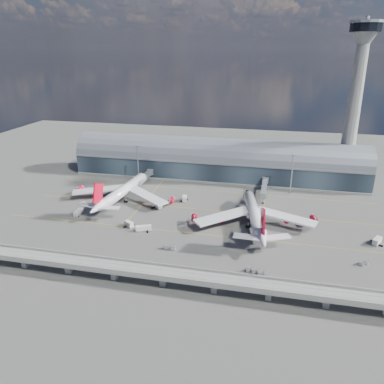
% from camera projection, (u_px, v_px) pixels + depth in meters
% --- Properties ---
extents(ground, '(500.00, 500.00, 0.00)m').
position_uv_depth(ground, '(193.00, 224.00, 194.70)').
color(ground, '#474744').
rests_on(ground, ground).
extents(taxi_lines, '(200.00, 80.12, 0.01)m').
position_uv_depth(taxi_lines, '(202.00, 208.00, 214.83)').
color(taxi_lines, gold).
rests_on(taxi_lines, ground).
extents(terminal, '(200.00, 30.00, 28.00)m').
position_uv_depth(terminal, '(217.00, 162.00, 261.61)').
color(terminal, '#1D2731').
rests_on(terminal, ground).
extents(control_tower, '(19.00, 19.00, 103.00)m').
position_uv_depth(control_tower, '(354.00, 106.00, 234.44)').
color(control_tower, gray).
rests_on(control_tower, ground).
extents(guideway, '(220.00, 8.50, 7.20)m').
position_uv_depth(guideway, '(163.00, 274.00, 142.72)').
color(guideway, gray).
rests_on(guideway, ground).
extents(floodlight_mast_left, '(3.00, 0.70, 25.70)m').
position_uv_depth(floodlight_mast_left, '(138.00, 163.00, 249.97)').
color(floodlight_mast_left, gray).
rests_on(floodlight_mast_left, ground).
extents(floodlight_mast_right, '(3.00, 0.70, 25.70)m').
position_uv_depth(floodlight_mast_right, '(292.00, 174.00, 229.74)').
color(floodlight_mast_right, gray).
rests_on(floodlight_mast_right, ground).
extents(airliner_left, '(64.76, 68.08, 20.73)m').
position_uv_depth(airliner_left, '(122.00, 192.00, 222.34)').
color(airliner_left, white).
rests_on(airliner_left, ground).
extents(airliner_right, '(64.67, 67.67, 21.57)m').
position_uv_depth(airliner_right, '(254.00, 216.00, 191.15)').
color(airliner_right, white).
rests_on(airliner_right, ground).
extents(jet_bridge_left, '(4.40, 28.00, 7.25)m').
position_uv_depth(jet_bridge_left, '(145.00, 177.00, 250.24)').
color(jet_bridge_left, gray).
rests_on(jet_bridge_left, ground).
extents(jet_bridge_right, '(4.40, 32.00, 7.25)m').
position_uv_depth(jet_bridge_right, '(264.00, 187.00, 232.54)').
color(jet_bridge_right, gray).
rests_on(jet_bridge_right, ground).
extents(service_truck_0, '(2.53, 6.98, 2.89)m').
position_uv_depth(service_truck_0, '(78.00, 212.00, 205.03)').
color(service_truck_0, silver).
rests_on(service_truck_0, ground).
extents(service_truck_1, '(5.61, 4.79, 2.99)m').
position_uv_depth(service_truck_1, '(129.00, 224.00, 191.46)').
color(service_truck_1, silver).
rests_on(service_truck_1, ground).
extents(service_truck_2, '(8.11, 5.09, 2.84)m').
position_uv_depth(service_truck_2, '(143.00, 228.00, 187.16)').
color(service_truck_2, silver).
rests_on(service_truck_2, ground).
extents(service_truck_3, '(5.36, 6.76, 3.09)m').
position_uv_depth(service_truck_3, '(377.00, 241.00, 174.45)').
color(service_truck_3, silver).
rests_on(service_truck_3, ground).
extents(service_truck_4, '(3.63, 5.92, 3.20)m').
position_uv_depth(service_truck_4, '(185.00, 199.00, 223.29)').
color(service_truck_4, silver).
rests_on(service_truck_4, ground).
extents(service_truck_5, '(6.88, 6.13, 3.24)m').
position_uv_depth(service_truck_5, '(157.00, 205.00, 214.33)').
color(service_truck_5, silver).
rests_on(service_truck_5, ground).
extents(cargo_train_0, '(5.45, 1.76, 1.85)m').
position_uv_depth(cargo_train_0, '(170.00, 248.00, 169.96)').
color(cargo_train_0, gray).
rests_on(cargo_train_0, ground).
extents(cargo_train_1, '(9.90, 4.44, 1.65)m').
position_uv_depth(cargo_train_1, '(257.00, 272.00, 151.72)').
color(cargo_train_1, gray).
rests_on(cargo_train_1, ground).
extents(cargo_train_2, '(4.66, 3.56, 1.55)m').
position_uv_depth(cargo_train_2, '(364.00, 263.00, 158.00)').
color(cargo_train_2, gray).
rests_on(cargo_train_2, ground).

